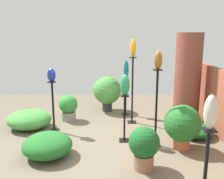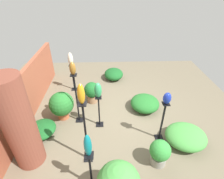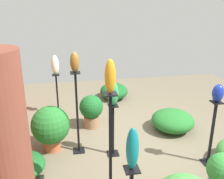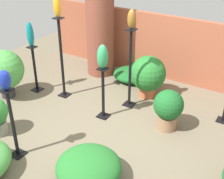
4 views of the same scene
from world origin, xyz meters
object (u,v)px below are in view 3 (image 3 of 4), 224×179
at_px(brick_pillar, 4,139).
at_px(art_vase_ivory, 55,65).
at_px(art_vase_bronze, 75,62).
at_px(potted_plant_mid_right, 223,173).
at_px(pedestal_jade, 113,133).
at_px(pedestal_amber, 110,154).
at_px(pedestal_cobalt, 212,136).
at_px(potted_plant_back_center, 91,109).
at_px(art_vase_teal, 132,149).
at_px(pedestal_ivory, 57,97).
at_px(art_vase_jade, 113,94).
at_px(art_vase_cobalt, 218,93).
at_px(pedestal_bronze, 77,117).
at_px(art_vase_amber, 110,76).
at_px(potted_plant_walkway_edge, 51,126).

xyz_separation_m(brick_pillar, art_vase_ivory, (2.86, -0.53, 0.13)).
relative_size(art_vase_bronze, potted_plant_mid_right, 0.53).
xyz_separation_m(pedestal_jade, pedestal_amber, (-1.06, 0.23, 0.30)).
relative_size(pedestal_cobalt, potted_plant_back_center, 1.57).
height_order(art_vase_ivory, art_vase_teal, art_vase_teal).
xyz_separation_m(pedestal_ivory, art_vase_jade, (-1.84, -0.96, 0.70)).
bearing_deg(potted_plant_mid_right, art_vase_jade, 46.99).
relative_size(pedestal_amber, art_vase_teal, 3.24).
height_order(pedestal_amber, art_vase_cobalt, pedestal_amber).
distance_m(brick_pillar, art_vase_cobalt, 3.05).
relative_size(pedestal_ivory, pedestal_amber, 0.62).
bearing_deg(potted_plant_back_center, art_vase_jade, -166.59).
height_order(pedestal_bronze, art_vase_cobalt, pedestal_bronze).
bearing_deg(pedestal_bronze, potted_plant_back_center, -20.06).
distance_m(pedestal_amber, potted_plant_mid_right, 1.59).
bearing_deg(pedestal_amber, art_vase_teal, -168.92).
bearing_deg(pedestal_amber, art_vase_bronze, 15.60).
distance_m(pedestal_ivory, potted_plant_mid_right, 3.80).
bearing_deg(pedestal_bronze, art_vase_bronze, 90.00).
bearing_deg(art_vase_cobalt, pedestal_ivory, 46.21).
bearing_deg(art_vase_amber, art_vase_jade, -12.16).
bearing_deg(art_vase_teal, art_vase_cobalt, -54.82).
bearing_deg(pedestal_amber, potted_plant_walkway_edge, 30.34).
height_order(pedestal_amber, art_vase_ivory, pedestal_amber).
relative_size(pedestal_cobalt, potted_plant_walkway_edge, 1.32).
distance_m(pedestal_cobalt, art_vase_jade, 1.73).
height_order(pedestal_amber, art_vase_bronze, art_vase_bronze).
relative_size(pedestal_cobalt, art_vase_ivory, 2.49).
bearing_deg(brick_pillar, pedestal_jade, -55.39).
distance_m(pedestal_amber, art_vase_bronze, 1.60).
relative_size(pedestal_jade, art_vase_teal, 1.94).
bearing_deg(art_vase_teal, pedestal_jade, -3.74).
height_order(art_vase_cobalt, art_vase_ivory, art_vase_ivory).
bearing_deg(pedestal_cobalt, art_vase_cobalt, 90.00).
distance_m(art_vase_cobalt, art_vase_ivory, 3.42).
distance_m(pedestal_jade, potted_plant_mid_right, 1.79).
xyz_separation_m(art_vase_cobalt, art_vase_bronze, (0.73, 2.09, 0.39)).
xyz_separation_m(pedestal_jade, art_vase_amber, (-1.06, 0.23, 1.34)).
height_order(pedestal_ivory, art_vase_cobalt, art_vase_cobalt).
bearing_deg(pedestal_ivory, potted_plant_back_center, -137.24).
bearing_deg(art_vase_ivory, art_vase_cobalt, -133.79).
height_order(pedestal_bronze, potted_plant_mid_right, pedestal_bronze).
xyz_separation_m(pedestal_ivory, art_vase_teal, (-3.51, -0.85, 0.74)).
bearing_deg(pedestal_jade, potted_plant_back_center, 13.41).
relative_size(art_vase_amber, potted_plant_mid_right, 0.65).
bearing_deg(art_vase_bronze, art_vase_teal, -165.85).
relative_size(pedestal_cobalt, art_vase_amber, 2.68).
xyz_separation_m(pedestal_ivory, pedestal_bronze, (-1.64, -0.37, 0.24)).
xyz_separation_m(pedestal_jade, art_vase_bronze, (0.20, 0.58, 1.21)).
relative_size(art_vase_bronze, art_vase_amber, 0.81).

